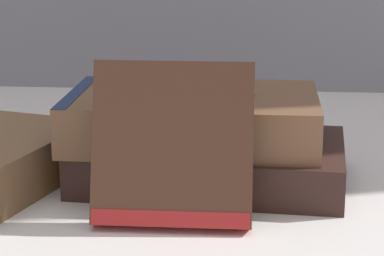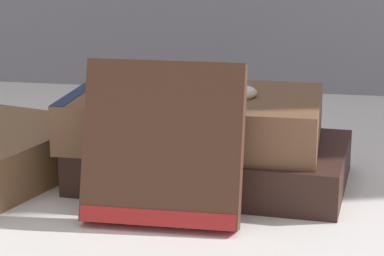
{
  "view_description": "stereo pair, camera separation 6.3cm",
  "coord_description": "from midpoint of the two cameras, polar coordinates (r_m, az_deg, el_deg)",
  "views": [
    {
      "loc": [
        0.03,
        -0.63,
        0.23
      ],
      "look_at": [
        -0.02,
        0.02,
        0.05
      ],
      "focal_mm": 75.0,
      "sensor_mm": 36.0,
      "label": 1
    },
    {
      "loc": [
        0.09,
        -0.62,
        0.23
      ],
      "look_at": [
        -0.02,
        0.02,
        0.05
      ],
      "focal_mm": 75.0,
      "sensor_mm": 36.0,
      "label": 2
    }
  ],
  "objects": [
    {
      "name": "book_flat_bottom",
      "position": [
        0.7,
        3.62,
        -2.44
      ],
      "size": [
        0.24,
        0.16,
        0.04
      ],
      "rotation": [
        0.0,
        0.0,
        -0.08
      ],
      "color": "#331E19",
      "rests_on": "ground_plane"
    },
    {
      "name": "book_flat_top",
      "position": [
        0.69,
        2.36,
        0.72
      ],
      "size": [
        0.21,
        0.14,
        0.04
      ],
      "rotation": [
        0.0,
        0.0,
        -0.01
      ],
      "color": "brown",
      "rests_on": "book_flat_bottom"
    },
    {
      "name": "reading_glasses",
      "position": [
        0.83,
        2.18,
        -0.68
      ],
      "size": [
        0.1,
        0.07,
        0.0
      ],
      "rotation": [
        0.0,
        0.0,
        -0.35
      ],
      "color": "#ADADB2",
      "rests_on": "ground_plane"
    },
    {
      "name": "pocket_watch",
      "position": [
        0.68,
        5.4,
        2.52
      ],
      "size": [
        0.05,
        0.05,
        0.01
      ],
      "color": "silver",
      "rests_on": "book_flat_top"
    },
    {
      "name": "ground_plane",
      "position": [
        0.66,
        4.39,
        -4.94
      ],
      "size": [
        3.0,
        3.0,
        0.0
      ],
      "primitive_type": "plane",
      "color": "silver"
    },
    {
      "name": "book_leaning_front",
      "position": [
        0.59,
        0.93,
        -1.63
      ],
      "size": [
        0.12,
        0.05,
        0.12
      ],
      "rotation": [
        -0.3,
        0.0,
        0.0
      ],
      "color": "#4C2D1E",
      "rests_on": "ground_plane"
    }
  ]
}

